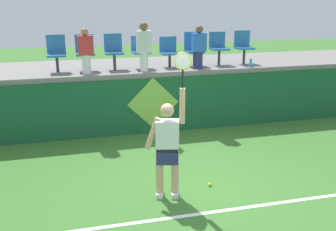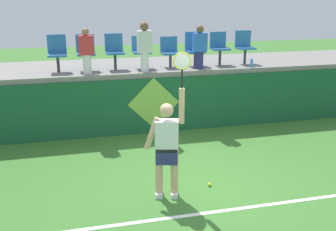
% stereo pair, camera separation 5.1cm
% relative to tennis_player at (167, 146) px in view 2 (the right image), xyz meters
% --- Properties ---
extents(ground_plane, '(40.00, 40.00, 0.00)m').
position_rel_tennis_player_xyz_m(ground_plane, '(0.66, 0.19, -0.92)').
color(ground_plane, '#3D752D').
extents(court_back_wall, '(13.96, 0.20, 1.37)m').
position_rel_tennis_player_xyz_m(court_back_wall, '(0.66, 3.25, -0.24)').
color(court_back_wall, '#195633').
rests_on(court_back_wall, ground_plane).
extents(spectator_platform, '(13.96, 2.41, 0.12)m').
position_rel_tennis_player_xyz_m(spectator_platform, '(0.66, 4.40, 0.51)').
color(spectator_platform, gray).
rests_on(spectator_platform, court_back_wall).
extents(court_baseline_stripe, '(12.57, 0.08, 0.01)m').
position_rel_tennis_player_xyz_m(court_baseline_stripe, '(0.66, -0.69, -0.92)').
color(court_baseline_stripe, white).
rests_on(court_baseline_stripe, ground_plane).
extents(tennis_player, '(0.74, 0.34, 2.46)m').
position_rel_tennis_player_xyz_m(tennis_player, '(0.00, 0.00, 0.00)').
color(tennis_player, white).
rests_on(tennis_player, ground_plane).
extents(tennis_ball, '(0.07, 0.07, 0.07)m').
position_rel_tennis_player_xyz_m(tennis_ball, '(0.82, 0.16, -0.89)').
color(tennis_ball, '#D1E533').
rests_on(tennis_ball, ground_plane).
extents(water_bottle, '(0.06, 0.06, 0.22)m').
position_rel_tennis_player_xyz_m(water_bottle, '(3.03, 3.33, 0.68)').
color(water_bottle, '#338CE5').
rests_on(water_bottle, spectator_platform).
extents(stadium_chair_0, '(0.44, 0.42, 0.87)m').
position_rel_tennis_player_xyz_m(stadium_chair_0, '(-1.75, 3.93, 1.06)').
color(stadium_chair_0, '#38383D').
rests_on(stadium_chair_0, spectator_platform).
extents(stadium_chair_1, '(0.44, 0.42, 0.87)m').
position_rel_tennis_player_xyz_m(stadium_chair_1, '(-1.08, 3.93, 1.06)').
color(stadium_chair_1, '#38383D').
rests_on(stadium_chair_1, spectator_platform).
extents(stadium_chair_2, '(0.44, 0.42, 0.87)m').
position_rel_tennis_player_xyz_m(stadium_chair_2, '(-0.38, 3.93, 1.06)').
color(stadium_chair_2, '#38383D').
rests_on(stadium_chair_2, spectator_platform).
extents(stadium_chair_3, '(0.44, 0.42, 0.79)m').
position_rel_tennis_player_xyz_m(stadium_chair_3, '(0.29, 3.92, 1.03)').
color(stadium_chair_3, '#38383D').
rests_on(stadium_chair_3, spectator_platform).
extents(stadium_chair_4, '(0.44, 0.42, 0.76)m').
position_rel_tennis_player_xyz_m(stadium_chair_4, '(1.02, 3.92, 0.99)').
color(stadium_chair_4, '#38383D').
rests_on(stadium_chair_4, spectator_platform).
extents(stadium_chair_5, '(0.44, 0.42, 0.86)m').
position_rel_tennis_player_xyz_m(stadium_chair_5, '(1.68, 3.93, 1.04)').
color(stadium_chair_5, '#38383D').
rests_on(stadium_chair_5, spectator_platform).
extents(stadium_chair_6, '(0.44, 0.42, 0.85)m').
position_rel_tennis_player_xyz_m(stadium_chair_6, '(2.37, 3.92, 1.05)').
color(stadium_chair_6, '#38383D').
rests_on(stadium_chair_6, spectator_platform).
extents(stadium_chair_7, '(0.44, 0.42, 0.86)m').
position_rel_tennis_player_xyz_m(stadium_chair_7, '(3.08, 3.92, 1.06)').
color(stadium_chair_7, '#38383D').
rests_on(stadium_chair_7, spectator_platform).
extents(spectator_0, '(0.34, 0.20, 1.06)m').
position_rel_tennis_player_xyz_m(spectator_0, '(-1.08, 3.51, 1.12)').
color(spectator_0, white).
rests_on(spectator_0, spectator_platform).
extents(spectator_1, '(0.34, 0.20, 1.07)m').
position_rel_tennis_player_xyz_m(spectator_1, '(1.68, 3.50, 1.12)').
color(spectator_1, navy).
rests_on(spectator_1, spectator_platform).
extents(spectator_2, '(0.34, 0.20, 1.17)m').
position_rel_tennis_player_xyz_m(spectator_2, '(0.29, 3.47, 1.19)').
color(spectator_2, white).
rests_on(spectator_2, spectator_platform).
extents(wall_signage_mount, '(1.27, 0.01, 1.39)m').
position_rel_tennis_player_xyz_m(wall_signage_mount, '(0.43, 3.15, -0.92)').
color(wall_signage_mount, '#195633').
rests_on(wall_signage_mount, ground_plane).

